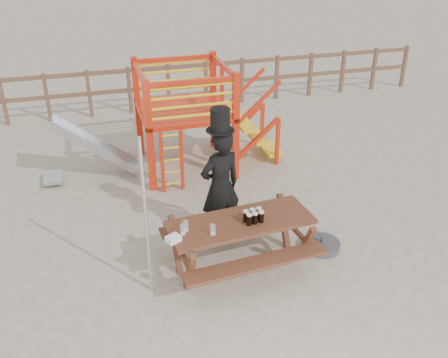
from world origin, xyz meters
TOP-DOWN VIEW (x-y plane):
  - ground at (0.00, 0.00)m, footprint 60.00×60.00m
  - back_fence at (0.00, 7.00)m, footprint 15.09×0.09m
  - playground_fort at (0.12, 3.58)m, footprint 4.71×1.84m
  - picnic_table at (0.25, 0.15)m, footprint 2.15×1.57m
  - man_with_hat at (0.18, 0.94)m, footprint 0.76×0.60m
  - metal_pole at (-1.07, -0.01)m, footprint 0.05×0.05m
  - parasol_base at (1.59, 0.21)m, footprint 0.54×0.54m
  - paper_bag at (-0.75, -0.07)m, footprint 0.22×0.21m
  - stout_pints at (0.41, 0.08)m, footprint 0.28×0.20m
  - empty_glasses at (-0.45, 0.04)m, footprint 0.46×0.26m

SIDE VIEW (x-z plane):
  - ground at x=0.00m, z-range 0.00..0.00m
  - parasol_base at x=1.59m, z-range -0.05..0.18m
  - picnic_table at x=0.25m, z-range 0.10..0.89m
  - back_fence at x=0.00m, z-range 0.14..1.34m
  - paper_bag at x=-0.75m, z-range 0.79..0.87m
  - empty_glasses at x=-0.45m, z-range 0.78..0.93m
  - stout_pints at x=0.41m, z-range 0.79..0.96m
  - man_with_hat at x=0.18m, z-range -0.11..2.05m
  - playground_fort at x=0.12m, z-range 0.02..2.12m
  - metal_pole at x=-1.07m, z-range 0.00..2.28m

